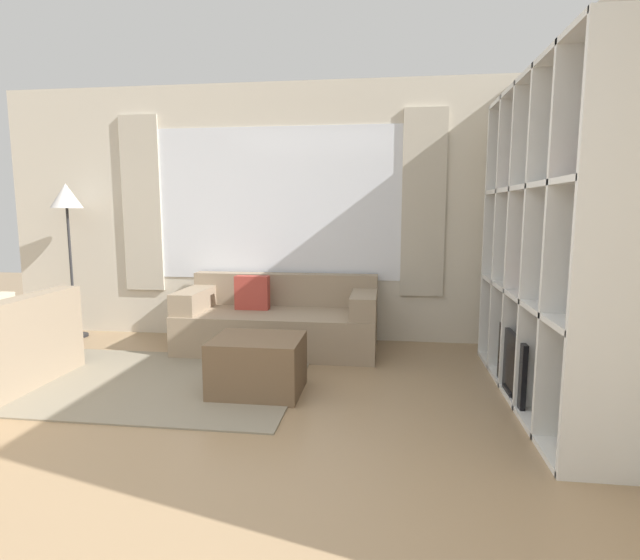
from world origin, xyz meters
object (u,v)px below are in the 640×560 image
object	(u,v)px
ottoman	(258,365)
floor_lamp	(67,206)
shelving_unit	(548,247)
couch_main	(279,322)

from	to	relation	value
ottoman	floor_lamp	world-z (taller)	floor_lamp
shelving_unit	couch_main	world-z (taller)	shelving_unit
floor_lamp	shelving_unit	bearing A→B (deg)	-15.60
ottoman	floor_lamp	size ratio (longest dim) A/B	0.40
couch_main	floor_lamp	world-z (taller)	floor_lamp
shelving_unit	couch_main	size ratio (longest dim) A/B	1.20
couch_main	ottoman	xyz separation A→B (m)	(0.10, -1.21, -0.06)
shelving_unit	couch_main	bearing A→B (deg)	153.51
ottoman	floor_lamp	xyz separation A→B (m)	(-2.43, 1.38, 1.21)
shelving_unit	ottoman	distance (m)	2.29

